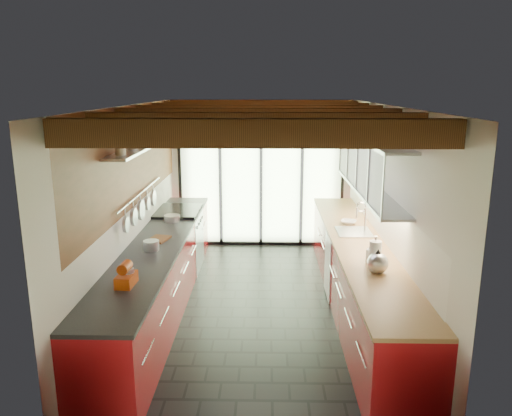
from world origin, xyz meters
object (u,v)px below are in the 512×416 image
at_px(kettle, 378,262).
at_px(paper_towel, 375,255).
at_px(soap_bottle, 371,252).
at_px(bowl, 349,222).
at_px(stand_mixer, 126,276).

xyz_separation_m(kettle, paper_towel, (-0.00, 0.14, 0.03)).
distance_m(kettle, paper_towel, 0.15).
xyz_separation_m(paper_towel, soap_bottle, (0.00, 0.19, -0.04)).
bearing_deg(soap_bottle, bowl, 90.00).
height_order(kettle, paper_towel, paper_towel).
bearing_deg(bowl, stand_mixer, -137.85).
bearing_deg(soap_bottle, kettle, -90.00).
xyz_separation_m(kettle, bowl, (-0.00, 1.90, -0.09)).
xyz_separation_m(soap_bottle, bowl, (0.00, 1.57, -0.08)).
bearing_deg(paper_towel, bowl, 90.00).
bearing_deg(paper_towel, kettle, -90.00).
distance_m(paper_towel, bowl, 1.76).
distance_m(stand_mixer, paper_towel, 2.60).
bearing_deg(stand_mixer, bowl, 42.15).
height_order(kettle, bowl, kettle).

